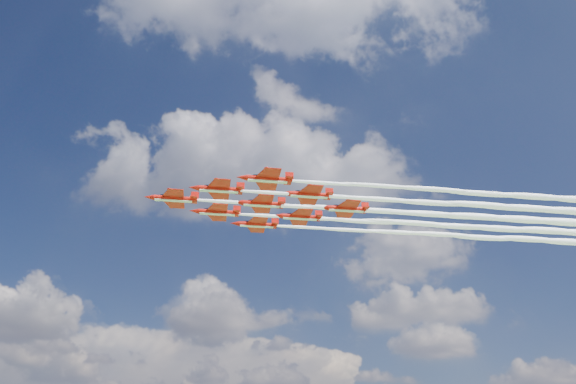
{
  "coord_description": "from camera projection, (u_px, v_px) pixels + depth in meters",
  "views": [
    {
      "loc": [
        11.53,
        -120.01,
        25.12
      ],
      "look_at": [
        1.95,
        -3.17,
        82.18
      ],
      "focal_mm": 35.0,
      "sensor_mm": 36.0,
      "label": 1
    }
  ],
  "objects": [
    {
      "name": "jet_row2_port",
      "position": [
        418.0,
        201.0,
        129.7
      ],
      "size": [
        97.66,
        26.91,
        3.03
      ],
      "rotation": [
        0.0,
        0.0,
        0.22
      ],
      "color": "#B5110A"
    },
    {
      "name": "jet_row3_port",
      "position": [
        471.0,
        192.0,
        125.32
      ],
      "size": [
        97.66,
        26.91,
        3.03
      ],
      "rotation": [
        0.0,
        0.0,
        0.22
      ],
      "color": "#B5110A"
    },
    {
      "name": "jet_tail",
      "position": [
        526.0,
        219.0,
        139.21
      ],
      "size": [
        97.66,
        26.91,
        3.03
      ],
      "rotation": [
        0.0,
        0.0,
        0.22
      ],
      "color": "#B5110A"
    },
    {
      "name": "jet_row3_centre",
      "position": [
        449.0,
        215.0,
        136.65
      ],
      "size": [
        97.66,
        26.91,
        3.03
      ],
      "rotation": [
        0.0,
        0.0,
        0.22
      ],
      "color": "#B5110A"
    },
    {
      "name": "jet_row3_starb",
      "position": [
        429.0,
        234.0,
        147.97
      ],
      "size": [
        97.66,
        26.91,
        3.03
      ],
      "rotation": [
        0.0,
        0.0,
        0.22
      ],
      "color": "#B5110A"
    },
    {
      "name": "jet_row4_port",
      "position": [
        500.0,
        207.0,
        132.27
      ],
      "size": [
        97.66,
        26.91,
        3.03
      ],
      "rotation": [
        0.0,
        0.0,
        0.22
      ],
      "color": "#B5110A"
    },
    {
      "name": "jet_row4_starb",
      "position": [
        476.0,
        227.0,
        143.59
      ],
      "size": [
        97.66,
        26.91,
        3.03
      ],
      "rotation": [
        0.0,
        0.0,
        0.22
      ],
      "color": "#B5110A"
    },
    {
      "name": "jet_row2_starb",
      "position": [
        400.0,
        223.0,
        141.03
      ],
      "size": [
        97.66,
        26.91,
        3.03
      ],
      "rotation": [
        0.0,
        0.0,
        0.22
      ],
      "color": "#B5110A"
    },
    {
      "name": "jet_lead",
      "position": [
        368.0,
        210.0,
        134.08
      ],
      "size": [
        97.66,
        26.91,
        3.03
      ],
      "rotation": [
        0.0,
        0.0,
        0.22
      ],
      "color": "#B5110A"
    }
  ]
}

